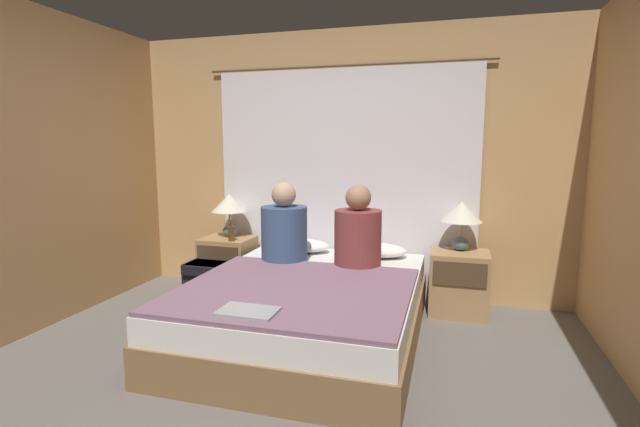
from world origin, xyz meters
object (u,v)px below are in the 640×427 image
Objects in this scene: pillow_left at (299,245)px; person_right_in_bed at (358,234)px; beer_bottle_on_left_stand at (231,233)px; backpack_on_floor at (207,282)px; lamp_right at (462,215)px; laptop_on_bed at (248,311)px; pillow_right at (374,250)px; lamp_left at (230,206)px; bed at (308,309)px; nightstand_right at (459,283)px; person_left_in_bed at (284,230)px; nightstand_left at (228,265)px.

pillow_left is 0.86× the size of person_right_in_bed.
beer_bottle_on_left_stand is at bearing -168.11° from pillow_left.
backpack_on_floor is at bearing -147.06° from pillow_left.
lamp_right is 0.73× the size of pillow_left.
laptop_on_bed is (0.25, -1.67, -0.02)m from pillow_left.
pillow_right is 0.86× the size of person_right_in_bed.
lamp_right is 2.30m from backpack_on_floor.
pillow_left reaches higher than backpack_on_floor.
pillow_right is 1.42× the size of backpack_on_floor.
lamp_left is 2.10× the size of beer_bottle_on_left_stand.
pillow_right is 0.46m from person_right_in_bed.
pillow_left is at bearing 112.95° from bed.
person_right_in_bed is (1.37, -0.45, -0.12)m from lamp_left.
nightstand_right is 0.80× the size of person_left_in_bed.
pillow_left is 0.71m from pillow_right.
pillow_left is (-1.44, -0.06, -0.34)m from lamp_right.
lamp_left is 1.48m from pillow_right.
lamp_right is (2.18, 0.07, 0.57)m from nightstand_left.
beer_bottle_on_left_stand is (-2.07, -0.19, -0.23)m from lamp_right.
pillow_left is at bearing 90.33° from person_left_in_bed.
pillow_right is 1.71× the size of laptop_on_bed.
laptop_on_bed is (0.25, -1.27, -0.24)m from person_left_in_bed.
lamp_left is at bearing 180.00° from lamp_right.
lamp_right reaches higher than bed.
lamp_right is 2.13m from laptop_on_bed.
laptop_on_bed is (-0.39, -1.27, -0.23)m from person_right_in_bed.
person_left_in_bed reaches higher than nightstand_left.
pillow_left is at bearing -4.44° from lamp_left.
beer_bottle_on_left_stand is at bearing -60.35° from lamp_left.
person_right_in_bed is at bearing -15.59° from nightstand_left.
nightstand_right is (1.09, 0.82, 0.05)m from bed.
person_right_in_bed reaches higher than pillow_left.
person_left_in_bed reaches higher than nightstand_right.
lamp_left is 1.24× the size of laptop_on_bed.
person_left_in_bed reaches higher than backpack_on_floor.
nightstand_right is at bearing -1.85° from lamp_left.
pillow_left is (-1.44, 0.01, 0.24)m from nightstand_right.
beer_bottle_on_left_stand is (-0.63, 0.26, -0.11)m from person_left_in_bed.
bed is 0.95m from pillow_left.
nightstand_left is 0.94× the size of pillow_left.
lamp_left and lamp_right have the same top height.
backpack_on_floor is at bearing -104.42° from beer_bottle_on_left_stand.
nightstand_right is at bearing 25.38° from person_right_in_bed.
lamp_right is at bearing 39.36° from bed.
person_right_in_bed is at bearing 2.77° from backpack_on_floor.
lamp_left reaches higher than beer_bottle_on_left_stand.
lamp_left is at bearing 119.71° from laptop_on_bed.
bed is at bearing -67.05° from pillow_left.
nightstand_right reaches higher than backpack_on_floor.
nightstand_left is 1.60× the size of laptop_on_bed.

